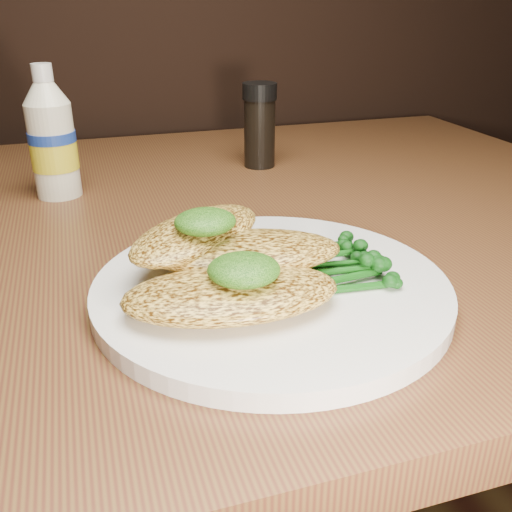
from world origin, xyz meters
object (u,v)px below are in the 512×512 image
object	(u,v)px
mayo_bottle	(51,132)
dining_table	(179,471)
pepper_grinder	(260,126)
plate	(271,288)

from	to	relation	value
mayo_bottle	dining_table	bearing A→B (deg)	-46.84
dining_table	pepper_grinder	bearing A→B (deg)	43.61
dining_table	mayo_bottle	distance (m)	0.48
plate	mayo_bottle	bearing A→B (deg)	116.94
dining_table	plate	world-z (taller)	plate
dining_table	mayo_bottle	size ratio (longest dim) A/B	7.83
dining_table	plate	distance (m)	0.44
plate	pepper_grinder	distance (m)	0.39
mayo_bottle	pepper_grinder	xyz separation A→B (m)	(0.27, 0.05, -0.02)
dining_table	pepper_grinder	world-z (taller)	pepper_grinder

